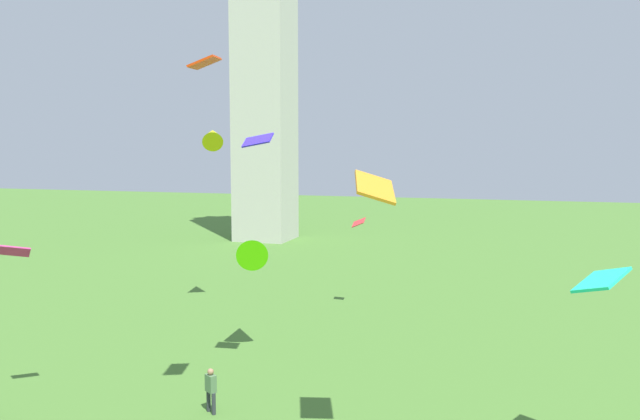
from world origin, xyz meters
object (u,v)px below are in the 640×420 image
monument_obelisk (264,19)px  kite_flying_6 (359,222)px  kite_flying_7 (375,187)px  kite_flying_3 (601,280)px  kite_flying_4 (15,251)px  kite_flying_2 (258,140)px  kite_flying_0 (253,249)px  kite_flying_1 (205,62)px  kite_flying_5 (213,136)px  person_5 (211,388)px

monument_obelisk → kite_flying_6: 35.48m
kite_flying_7 → monument_obelisk: bearing=-169.7°
kite_flying_3 → kite_flying_4: (-20.74, -1.12, 0.05)m
monument_obelisk → kite_flying_2: (15.12, -38.50, -13.47)m
kite_flying_6 → kite_flying_3: bearing=-40.9°
kite_flying_0 → kite_flying_4: bearing=32.6°
kite_flying_0 → kite_flying_6: bearing=-131.5°
kite_flying_3 → kite_flying_4: 20.78m
kite_flying_2 → kite_flying_7: size_ratio=0.65×
kite_flying_1 → kite_flying_6: (1.20, 17.61, -7.36)m
kite_flying_0 → kite_flying_5: bearing=-72.6°
person_5 → kite_flying_0: kite_flying_0 is taller
person_5 → kite_flying_1: size_ratio=1.14×
kite_flying_0 → kite_flying_4: (-6.16, -8.60, 0.97)m
kite_flying_3 → kite_flying_6: (-11.36, 16.50, -0.55)m
kite_flying_0 → kite_flying_3: 16.41m
kite_flying_6 → kite_flying_5: bearing=-149.9°
kite_flying_0 → kite_flying_5: 10.24m
monument_obelisk → kite_flying_1: bearing=-70.6°
monument_obelisk → kite_flying_1: 47.08m
kite_flying_1 → monument_obelisk: bearing=5.2°
kite_flying_5 → kite_flying_3: bearing=118.3°
kite_flying_2 → kite_flying_3: bearing=-17.9°
monument_obelisk → kite_flying_2: monument_obelisk is taller
kite_flying_6 → monument_obelisk: bearing=137.2°
kite_flying_0 → kite_flying_5: size_ratio=1.11×
kite_flying_4 → kite_flying_6: (9.39, 17.62, -0.60)m
kite_flying_7 → kite_flying_5: bearing=-155.3°
kite_flying_3 → kite_flying_5: bearing=-94.8°
monument_obelisk → kite_flying_3: (27.75, -42.08, -17.78)m
kite_flying_4 → person_5: bearing=145.9°
monument_obelisk → kite_flying_6: bearing=-57.3°
kite_flying_0 → kite_flying_1: 11.73m
monument_obelisk → kite_flying_6: size_ratio=57.84×
monument_obelisk → kite_flying_0: (13.17, -34.60, -18.69)m
kite_flying_5 → kite_flying_6: (8.61, 2.40, -5.30)m
kite_flying_4 → kite_flying_5: 15.94m
person_5 → kite_flying_4: bearing=42.4°
person_5 → kite_flying_7: size_ratio=0.85×
kite_flying_2 → kite_flying_4: size_ratio=1.04×
kite_flying_5 → kite_flying_2: bearing=98.4°
kite_flying_1 → kite_flying_3: 14.33m
kite_flying_0 → kite_flying_6: (3.23, 9.02, 0.37)m
person_5 → kite_flying_2: kite_flying_2 is taller
person_5 → kite_flying_2: bearing=-66.3°
kite_flying_3 → kite_flying_6: size_ratio=2.54×
monument_obelisk → kite_flying_4: monument_obelisk is taller
kite_flying_1 → kite_flying_5: kite_flying_1 is taller
kite_flying_1 → kite_flying_5: 17.04m
kite_flying_3 → kite_flying_5: 24.90m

